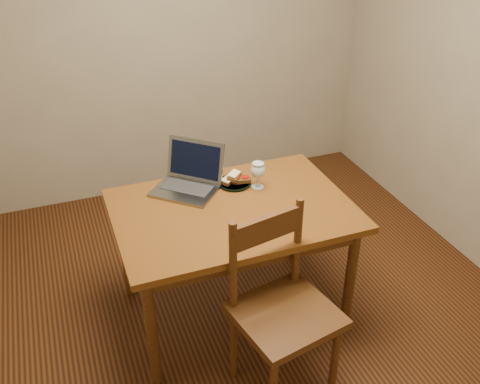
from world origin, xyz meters
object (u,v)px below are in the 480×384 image
object	(u,v)px
plate	(235,183)
laptop	(190,176)
chair	(283,302)
table	(233,220)
milk_glass	(258,175)

from	to	relation	value
plate	laptop	xyz separation A→B (m)	(-0.25, 0.07, 0.06)
chair	plate	size ratio (longest dim) A/B	2.78
chair	laptop	size ratio (longest dim) A/B	1.14
laptop	plate	bearing A→B (deg)	26.56
table	plate	distance (m)	0.27
chair	plate	world-z (taller)	chair
milk_glass	laptop	world-z (taller)	laptop
laptop	milk_glass	bearing A→B (deg)	19.43
milk_glass	table	bearing A→B (deg)	-144.16
plate	milk_glass	world-z (taller)	milk_glass
plate	milk_glass	xyz separation A→B (m)	(0.11, -0.08, 0.07)
milk_glass	laptop	size ratio (longest dim) A/B	0.34
table	milk_glass	world-z (taller)	milk_glass
laptop	chair	bearing A→B (deg)	-35.58
laptop	table	bearing A→B (deg)	-21.10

